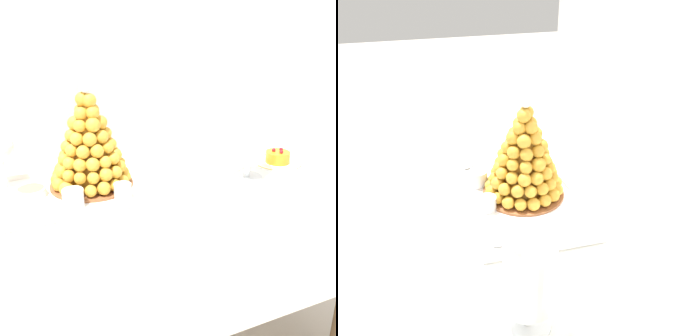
% 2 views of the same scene
% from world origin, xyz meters
% --- Properties ---
extents(backdrop_wall, '(4.80, 0.10, 2.50)m').
position_xyz_m(backdrop_wall, '(0.00, 1.13, 1.25)').
color(backdrop_wall, silver).
rests_on(backdrop_wall, ground_plane).
extents(buffet_table, '(1.58, 0.79, 0.76)m').
position_xyz_m(buffet_table, '(0.00, 0.00, 0.66)').
color(buffet_table, brown).
rests_on(buffet_table, ground_plane).
extents(serving_tray, '(0.61, 0.36, 0.02)m').
position_xyz_m(serving_tray, '(-0.12, 0.06, 0.76)').
color(serving_tray, white).
rests_on(serving_tray, buffet_table).
extents(croquembouche, '(0.27, 0.27, 0.34)m').
position_xyz_m(croquembouche, '(-0.11, 0.08, 0.90)').
color(croquembouche, brown).
rests_on(croquembouche, serving_tray).
extents(dessert_cup_left, '(0.05, 0.05, 0.06)m').
position_xyz_m(dessert_cup_left, '(-0.34, -0.07, 0.79)').
color(dessert_cup_left, silver).
rests_on(dessert_cup_left, serving_tray).
extents(dessert_cup_mid_left, '(0.06, 0.06, 0.05)m').
position_xyz_m(dessert_cup_mid_left, '(-0.20, -0.05, 0.79)').
color(dessert_cup_mid_left, silver).
rests_on(dessert_cup_mid_left, serving_tray).
extents(dessert_cup_centre, '(0.05, 0.05, 0.05)m').
position_xyz_m(dessert_cup_centre, '(-0.05, -0.05, 0.79)').
color(dessert_cup_centre, silver).
rests_on(dessert_cup_centre, serving_tray).
extents(dessert_cup_mid_right, '(0.05, 0.05, 0.06)m').
position_xyz_m(dessert_cup_mid_right, '(0.11, -0.06, 0.79)').
color(dessert_cup_mid_right, silver).
rests_on(dessert_cup_mid_right, serving_tray).
extents(creme_brulee_ramekin, '(0.09, 0.09, 0.03)m').
position_xyz_m(creme_brulee_ramekin, '(-0.30, 0.08, 0.78)').
color(creme_brulee_ramekin, white).
rests_on(creme_brulee_ramekin, serving_tray).
extents(macaron_goblet, '(0.11, 0.11, 0.25)m').
position_xyz_m(macaron_goblet, '(0.40, -0.06, 0.91)').
color(macaron_goblet, white).
rests_on(macaron_goblet, buffet_table).
extents(fruit_tart_plate, '(0.18, 0.18, 0.06)m').
position_xyz_m(fruit_tart_plate, '(0.58, -0.00, 0.78)').
color(fruit_tart_plate, white).
rests_on(fruit_tart_plate, buffet_table).
extents(wine_glass, '(0.08, 0.08, 0.18)m').
position_xyz_m(wine_glass, '(-0.36, 0.18, 0.89)').
color(wine_glass, silver).
rests_on(wine_glass, buffet_table).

